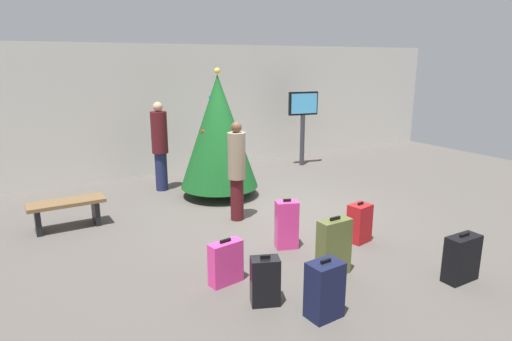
{
  "coord_description": "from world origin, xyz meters",
  "views": [
    {
      "loc": [
        -4.27,
        -6.36,
        2.76
      ],
      "look_at": [
        -0.54,
        -0.06,
        0.9
      ],
      "focal_mm": 30.95,
      "sensor_mm": 36.0,
      "label": 1
    }
  ],
  "objects_px": {
    "waiting_bench": "(67,208)",
    "suitcase_4": "(226,263)",
    "holiday_tree": "(218,132)",
    "suitcase_0": "(334,247)",
    "suitcase_1": "(325,290)",
    "suitcase_3": "(359,223)",
    "suitcase_6": "(462,258)",
    "traveller_0": "(237,169)",
    "flight_info_kiosk": "(303,115)",
    "traveller_1": "(160,144)",
    "suitcase_2": "(287,225)",
    "suitcase_5": "(265,281)"
  },
  "relations": [
    {
      "from": "waiting_bench",
      "to": "suitcase_4",
      "type": "height_order",
      "value": "suitcase_4"
    },
    {
      "from": "holiday_tree",
      "to": "suitcase_0",
      "type": "height_order",
      "value": "holiday_tree"
    },
    {
      "from": "waiting_bench",
      "to": "suitcase_1",
      "type": "relative_size",
      "value": 1.76
    },
    {
      "from": "suitcase_0",
      "to": "suitcase_3",
      "type": "distance_m",
      "value": 1.23
    },
    {
      "from": "holiday_tree",
      "to": "suitcase_6",
      "type": "bearing_deg",
      "value": -77.63
    },
    {
      "from": "suitcase_6",
      "to": "traveller_0",
      "type": "bearing_deg",
      "value": 112.52
    },
    {
      "from": "suitcase_4",
      "to": "waiting_bench",
      "type": "bearing_deg",
      "value": 115.36
    },
    {
      "from": "suitcase_4",
      "to": "suitcase_6",
      "type": "distance_m",
      "value": 2.99
    },
    {
      "from": "holiday_tree",
      "to": "waiting_bench",
      "type": "relative_size",
      "value": 2.15
    },
    {
      "from": "flight_info_kiosk",
      "to": "suitcase_4",
      "type": "height_order",
      "value": "flight_info_kiosk"
    },
    {
      "from": "holiday_tree",
      "to": "waiting_bench",
      "type": "distance_m",
      "value": 3.16
    },
    {
      "from": "suitcase_0",
      "to": "traveller_1",
      "type": "bearing_deg",
      "value": 97.7
    },
    {
      "from": "waiting_bench",
      "to": "suitcase_2",
      "type": "bearing_deg",
      "value": -42.84
    },
    {
      "from": "suitcase_0",
      "to": "suitcase_5",
      "type": "height_order",
      "value": "suitcase_0"
    },
    {
      "from": "suitcase_2",
      "to": "suitcase_5",
      "type": "height_order",
      "value": "suitcase_2"
    },
    {
      "from": "suitcase_1",
      "to": "suitcase_6",
      "type": "bearing_deg",
      "value": -6.81
    },
    {
      "from": "suitcase_2",
      "to": "suitcase_3",
      "type": "distance_m",
      "value": 1.16
    },
    {
      "from": "suitcase_3",
      "to": "suitcase_6",
      "type": "height_order",
      "value": "suitcase_6"
    },
    {
      "from": "suitcase_5",
      "to": "traveller_0",
      "type": "bearing_deg",
      "value": 68.36
    },
    {
      "from": "holiday_tree",
      "to": "suitcase_6",
      "type": "distance_m",
      "value": 5.05
    },
    {
      "from": "traveller_1",
      "to": "traveller_0",
      "type": "bearing_deg",
      "value": -77.41
    },
    {
      "from": "suitcase_0",
      "to": "suitcase_5",
      "type": "bearing_deg",
      "value": -172.1
    },
    {
      "from": "traveller_1",
      "to": "suitcase_6",
      "type": "xyz_separation_m",
      "value": [
        1.95,
        -5.83,
        -0.7
      ]
    },
    {
      "from": "traveller_0",
      "to": "traveller_1",
      "type": "xyz_separation_m",
      "value": [
        -0.54,
        2.43,
        0.08
      ]
    },
    {
      "from": "traveller_0",
      "to": "flight_info_kiosk",
      "type": "bearing_deg",
      "value": 38.72
    },
    {
      "from": "traveller_0",
      "to": "suitcase_5",
      "type": "distance_m",
      "value": 2.87
    },
    {
      "from": "suitcase_4",
      "to": "traveller_0",
      "type": "bearing_deg",
      "value": 58.19
    },
    {
      "from": "traveller_0",
      "to": "suitcase_0",
      "type": "xyz_separation_m",
      "value": [
        0.12,
        -2.44,
        -0.54
      ]
    },
    {
      "from": "suitcase_0",
      "to": "waiting_bench",
      "type": "bearing_deg",
      "value": 128.0
    },
    {
      "from": "waiting_bench",
      "to": "suitcase_3",
      "type": "xyz_separation_m",
      "value": [
        3.8,
        -2.89,
        -0.05
      ]
    },
    {
      "from": "suitcase_4",
      "to": "suitcase_6",
      "type": "height_order",
      "value": "suitcase_6"
    },
    {
      "from": "suitcase_1",
      "to": "suitcase_5",
      "type": "bearing_deg",
      "value": 126.99
    },
    {
      "from": "suitcase_0",
      "to": "suitcase_1",
      "type": "relative_size",
      "value": 1.17
    },
    {
      "from": "suitcase_3",
      "to": "suitcase_4",
      "type": "xyz_separation_m",
      "value": [
        -2.37,
        -0.13,
        -0.02
      ]
    },
    {
      "from": "traveller_1",
      "to": "suitcase_5",
      "type": "xyz_separation_m",
      "value": [
        -0.49,
        -5.03,
        -0.72
      ]
    },
    {
      "from": "traveller_1",
      "to": "suitcase_0",
      "type": "distance_m",
      "value": 4.96
    },
    {
      "from": "flight_info_kiosk",
      "to": "traveller_0",
      "type": "distance_m",
      "value": 4.42
    },
    {
      "from": "holiday_tree",
      "to": "suitcase_1",
      "type": "relative_size",
      "value": 3.79
    },
    {
      "from": "traveller_1",
      "to": "suitcase_0",
      "type": "height_order",
      "value": "traveller_1"
    },
    {
      "from": "flight_info_kiosk",
      "to": "suitcase_6",
      "type": "bearing_deg",
      "value": -108.23
    },
    {
      "from": "suitcase_4",
      "to": "suitcase_5",
      "type": "bearing_deg",
      "value": -75.59
    },
    {
      "from": "waiting_bench",
      "to": "suitcase_1",
      "type": "bearing_deg",
      "value": -64.52
    },
    {
      "from": "holiday_tree",
      "to": "traveller_0",
      "type": "bearing_deg",
      "value": -103.86
    },
    {
      "from": "suitcase_1",
      "to": "suitcase_5",
      "type": "height_order",
      "value": "suitcase_1"
    },
    {
      "from": "suitcase_0",
      "to": "suitcase_3",
      "type": "xyz_separation_m",
      "value": [
        1.05,
        0.63,
        -0.08
      ]
    },
    {
      "from": "suitcase_2",
      "to": "suitcase_4",
      "type": "relative_size",
      "value": 1.29
    },
    {
      "from": "suitcase_4",
      "to": "traveller_1",
      "type": "bearing_deg",
      "value": 81.4
    },
    {
      "from": "suitcase_3",
      "to": "suitcase_6",
      "type": "relative_size",
      "value": 1.0
    },
    {
      "from": "flight_info_kiosk",
      "to": "suitcase_4",
      "type": "bearing_deg",
      "value": -134.66
    },
    {
      "from": "flight_info_kiosk",
      "to": "suitcase_6",
      "type": "height_order",
      "value": "flight_info_kiosk"
    }
  ]
}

